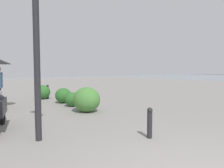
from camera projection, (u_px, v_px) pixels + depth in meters
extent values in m
cylinder|color=#232328|center=(37.00, 48.00, 4.64)|extent=(0.14, 0.14, 4.14)
torus|color=black|center=(2.00, 113.00, 6.26)|extent=(0.73, 0.29, 0.72)
cylinder|color=silver|center=(1.00, 103.00, 6.18)|extent=(0.19, 0.10, 0.66)
cylinder|color=silver|center=(1.00, 91.00, 6.10)|extent=(0.59, 0.18, 0.04)
cylinder|color=black|center=(0.00, 98.00, 8.41)|extent=(0.14, 0.14, 0.90)
cylinder|color=#384C66|center=(0.00, 81.00, 8.24)|extent=(0.10, 0.10, 0.58)
cylinder|color=#232328|center=(150.00, 125.00, 4.92)|extent=(0.12, 0.12, 0.62)
sphere|color=#232328|center=(150.00, 110.00, 4.90)|extent=(0.13, 0.13, 0.13)
cylinder|color=#232328|center=(48.00, 93.00, 11.59)|extent=(0.12, 0.12, 0.66)
sphere|color=#232328|center=(48.00, 86.00, 11.57)|extent=(0.13, 0.13, 0.13)
ellipsoid|color=#2D6628|center=(43.00, 92.00, 11.48)|extent=(0.88, 0.79, 0.75)
ellipsoid|color=#477F38|center=(87.00, 100.00, 7.97)|extent=(1.10, 0.99, 0.93)
ellipsoid|color=#2D6628|center=(63.00, 95.00, 10.10)|extent=(0.84, 0.75, 0.71)
ellipsoid|color=#2D6628|center=(72.00, 99.00, 9.18)|extent=(0.72, 0.64, 0.61)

